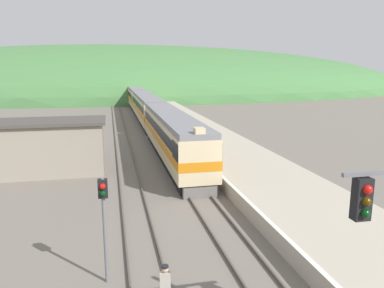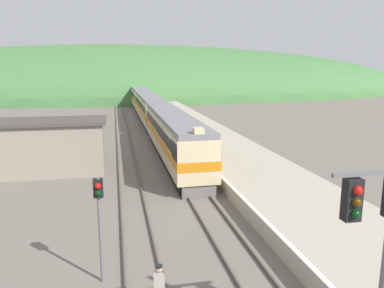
# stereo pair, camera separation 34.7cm
# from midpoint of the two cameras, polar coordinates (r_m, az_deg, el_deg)

# --- Properties ---
(track_main) EXTENTS (1.52, 180.00, 0.16)m
(track_main) POSITION_cam_midpoint_polar(r_m,az_deg,el_deg) (73.64, -8.29, 5.09)
(track_main) COLOR #4C443D
(track_main) RESTS_ON ground
(track_siding) EXTENTS (1.52, 180.00, 0.16)m
(track_siding) POSITION_cam_midpoint_polar(r_m,az_deg,el_deg) (73.46, -11.61, 4.96)
(track_siding) COLOR #4C443D
(track_siding) RESTS_ON ground
(platform) EXTENTS (6.69, 140.00, 0.94)m
(platform) POSITION_cam_midpoint_polar(r_m,az_deg,el_deg) (54.56, -1.34, 3.38)
(platform) COLOR #B2A893
(platform) RESTS_ON ground
(distant_hills) EXTENTS (201.57, 90.71, 30.68)m
(distant_hills) POSITION_cam_midpoint_polar(r_m,az_deg,el_deg) (126.91, -10.12, 7.68)
(distant_hills) COLOR #477A42
(distant_hills) RESTS_ON ground
(station_shed) EXTENTS (8.59, 4.59, 4.24)m
(station_shed) POSITION_cam_midpoint_polar(r_m,az_deg,el_deg) (31.53, -21.05, -0.37)
(station_shed) COLOR gray
(station_shed) RESTS_ON ground
(express_train_lead_car) EXTENTS (2.89, 21.90, 4.55)m
(express_train_lead_car) POSITION_cam_midpoint_polar(r_m,az_deg,el_deg) (33.77, -3.28, 1.40)
(express_train_lead_car) COLOR black
(express_train_lead_car) RESTS_ON ground
(carriage_second) EXTENTS (2.88, 22.90, 4.19)m
(carriage_second) POSITION_cam_midpoint_polar(r_m,az_deg,el_deg) (56.90, -7.09, 5.47)
(carriage_second) COLOR black
(carriage_second) RESTS_ON ground
(carriage_third) EXTENTS (2.88, 22.90, 4.19)m
(carriage_third) POSITION_cam_midpoint_polar(r_m,az_deg,el_deg) (80.52, -8.72, 7.20)
(carriage_third) COLOR black
(carriage_third) RESTS_ON ground
(signal_post_siding) EXTENTS (0.36, 0.42, 4.24)m
(signal_post_siding) POSITION_cam_midpoint_polar(r_m,az_deg,el_deg) (14.68, -13.96, -9.62)
(signal_post_siding) COLOR slate
(signal_post_siding) RESTS_ON ground
(track_worker) EXTENTS (0.39, 0.28, 1.76)m
(track_worker) POSITION_cam_midpoint_polar(r_m,az_deg,el_deg) (13.57, -4.86, -20.74)
(track_worker) COLOR #2D2D33
(track_worker) RESTS_ON ground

